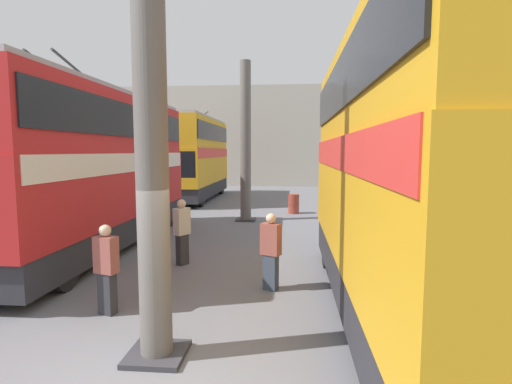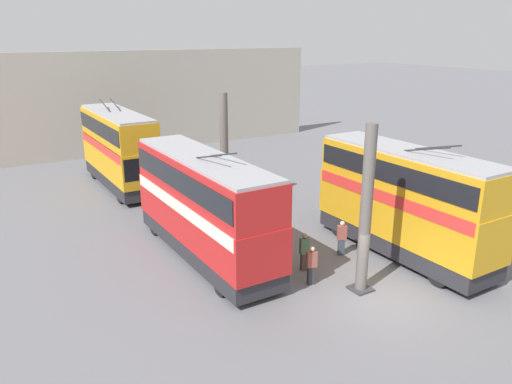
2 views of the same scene
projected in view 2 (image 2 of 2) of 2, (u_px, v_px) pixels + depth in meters
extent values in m
plane|color=slate|center=(382.00, 302.00, 19.49)|extent=(240.00, 240.00, 0.00)
cube|color=#A8A093|center=(129.00, 103.00, 42.89)|extent=(0.50, 36.00, 8.65)
cylinder|color=#605B56|center=(366.00, 211.00, 19.42)|extent=(0.47, 0.47, 6.87)
cube|color=#333338|center=(360.00, 289.00, 20.46)|extent=(0.84, 0.84, 0.08)
cylinder|color=#605B56|center=(224.00, 152.00, 28.99)|extent=(0.47, 0.47, 6.87)
cube|color=#333338|center=(225.00, 207.00, 30.02)|extent=(0.84, 0.84, 0.08)
cylinder|color=black|center=(369.00, 219.00, 26.81)|extent=(1.01, 0.30, 1.01)
cylinder|color=black|center=(339.00, 227.00, 25.77)|extent=(1.01, 0.30, 1.01)
cylinder|color=black|center=(472.00, 263.00, 21.66)|extent=(1.01, 0.30, 1.01)
cylinder|color=black|center=(439.00, 275.00, 20.61)|extent=(1.01, 0.30, 1.01)
cube|color=#28282D|center=(401.00, 241.00, 23.58)|extent=(9.15, 2.45, 0.78)
cube|color=gold|center=(404.00, 211.00, 23.12)|extent=(9.34, 2.50, 2.23)
cube|color=red|center=(406.00, 194.00, 22.87)|extent=(9.06, 2.54, 0.55)
cube|color=gold|center=(408.00, 171.00, 22.53)|extent=(9.24, 2.43, 1.66)
cube|color=black|center=(408.00, 169.00, 22.51)|extent=(8.96, 2.51, 0.91)
cube|color=#9E9EA3|center=(410.00, 151.00, 22.26)|extent=(9.15, 2.25, 0.14)
cube|color=black|center=(339.00, 182.00, 26.80)|extent=(0.12, 2.30, 1.43)
cylinder|color=#282828|center=(437.00, 147.00, 21.37)|extent=(2.35, 0.07, 0.65)
cylinder|color=#282828|center=(426.00, 149.00, 21.02)|extent=(2.35, 0.07, 0.65)
cylinder|color=black|center=(192.00, 218.00, 26.99)|extent=(0.93, 0.30, 0.93)
cylinder|color=black|center=(155.00, 226.00, 25.95)|extent=(0.93, 0.30, 0.93)
cylinder|color=black|center=(266.00, 272.00, 20.93)|extent=(0.93, 0.30, 0.93)
cylinder|color=black|center=(221.00, 285.00, 19.89)|extent=(0.93, 0.30, 0.93)
cube|color=#28282D|center=(205.00, 244.00, 23.31)|extent=(10.24, 2.45, 0.76)
cube|color=red|center=(204.00, 217.00, 22.89)|extent=(10.45, 2.50, 1.96)
cube|color=silver|center=(204.00, 202.00, 22.68)|extent=(10.14, 2.54, 0.55)
cube|color=red|center=(203.00, 178.00, 22.33)|extent=(10.35, 2.43, 1.74)
cube|color=black|center=(203.00, 176.00, 22.30)|extent=(10.03, 2.51, 0.96)
cube|color=#9E9EA3|center=(202.00, 158.00, 22.04)|extent=(10.24, 2.25, 0.14)
cube|color=black|center=(163.00, 185.00, 27.03)|extent=(0.12, 2.30, 1.26)
cylinder|color=#282828|center=(223.00, 155.00, 21.05)|extent=(2.35, 0.07, 0.65)
cylinder|color=#282828|center=(208.00, 157.00, 20.70)|extent=(2.35, 0.07, 0.65)
cylinder|color=black|center=(154.00, 190.00, 31.76)|extent=(1.06, 0.30, 1.06)
cylinder|color=black|center=(121.00, 195.00, 30.71)|extent=(1.06, 0.30, 1.06)
cylinder|color=black|center=(123.00, 167.00, 37.02)|extent=(1.06, 0.30, 1.06)
cylinder|color=black|center=(94.00, 171.00, 35.98)|extent=(1.06, 0.30, 1.06)
cube|color=#28282D|center=(121.00, 177.00, 33.90)|extent=(9.29, 2.45, 0.79)
cube|color=gold|center=(120.00, 156.00, 33.46)|extent=(9.48, 2.50, 2.13)
cube|color=red|center=(119.00, 145.00, 33.22)|extent=(9.19, 2.54, 0.55)
cube|color=gold|center=(117.00, 127.00, 32.86)|extent=(9.38, 2.43, 1.78)
cube|color=black|center=(117.00, 126.00, 32.83)|extent=(9.10, 2.51, 0.98)
cube|color=#9E9EA3|center=(116.00, 113.00, 32.57)|extent=(9.29, 2.25, 0.14)
cube|color=black|center=(143.00, 169.00, 29.59)|extent=(0.12, 2.30, 1.36)
cylinder|color=#282828|center=(115.00, 105.00, 33.59)|extent=(2.35, 0.07, 0.65)
cylinder|color=#282828|center=(105.00, 106.00, 33.25)|extent=(2.35, 0.07, 0.65)
cube|color=#2D2D33|center=(277.00, 245.00, 23.77)|extent=(0.36, 0.33, 0.82)
cube|color=beige|center=(277.00, 230.00, 23.54)|extent=(0.48, 0.43, 0.71)
sphere|color=beige|center=(277.00, 220.00, 23.39)|extent=(0.23, 0.23, 0.23)
cube|color=#2D2D33|center=(311.00, 275.00, 20.81)|extent=(0.28, 0.35, 0.79)
cube|color=#934C42|center=(312.00, 259.00, 20.59)|extent=(0.36, 0.47, 0.69)
sphere|color=beige|center=(312.00, 249.00, 20.45)|extent=(0.22, 0.22, 0.22)
cube|color=#384251|center=(341.00, 247.00, 23.57)|extent=(0.31, 0.36, 0.79)
cube|color=#934C42|center=(342.00, 232.00, 23.34)|extent=(0.40, 0.48, 0.69)
sphere|color=beige|center=(342.00, 223.00, 23.20)|extent=(0.22, 0.22, 0.22)
cube|color=#473D33|center=(304.00, 262.00, 22.02)|extent=(0.27, 0.34, 0.82)
cube|color=#4C7051|center=(305.00, 246.00, 21.79)|extent=(0.34, 0.47, 0.71)
sphere|color=#A37A5B|center=(305.00, 236.00, 21.64)|extent=(0.23, 0.23, 0.23)
cylinder|color=#933828|center=(238.00, 186.00, 32.72)|extent=(0.53, 0.53, 0.94)
cylinder|color=#933828|center=(238.00, 186.00, 32.72)|extent=(0.55, 0.55, 0.04)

